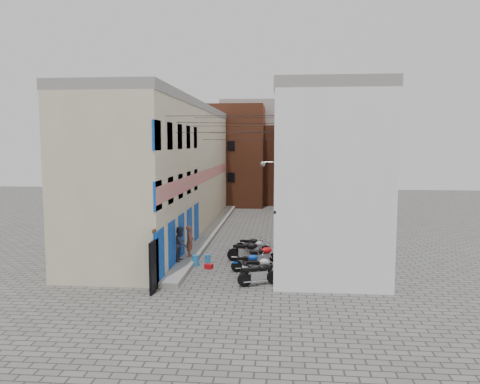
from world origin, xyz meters
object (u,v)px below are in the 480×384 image
(person_b, at_px, (181,244))
(motorcycle_b, at_px, (260,266))
(motorcycle_g, at_px, (250,244))
(motorcycle_c, at_px, (249,261))
(person_a, at_px, (190,241))
(motorcycle_d, at_px, (263,255))
(water_jug_far, at_px, (208,259))
(motorcycle_f, at_px, (257,247))
(motorcycle_a, at_px, (259,273))
(water_jug_near, at_px, (195,260))
(red_crate, at_px, (209,266))
(motorcycle_e, at_px, (247,250))

(person_b, bearing_deg, motorcycle_b, -108.06)
(motorcycle_g, relative_size, person_b, 0.99)
(motorcycle_c, distance_m, person_a, 3.83)
(motorcycle_g, height_order, person_b, person_b)
(motorcycle_d, bearing_deg, motorcycle_g, 160.71)
(person_b, height_order, water_jug_far, person_b)
(motorcycle_d, distance_m, motorcycle_f, 2.16)
(motorcycle_c, height_order, motorcycle_f, motorcycle_f)
(motorcycle_a, xyz_separation_m, motorcycle_g, (-0.81, 6.19, -0.07))
(person_a, distance_m, water_jug_near, 1.38)
(motorcycle_f, bearing_deg, motorcycle_a, -34.12)
(water_jug_far, xyz_separation_m, red_crate, (0.23, -1.03, -0.11))
(person_b, distance_m, red_crate, 1.89)
(water_jug_far, bearing_deg, motorcycle_b, -39.25)
(motorcycle_c, bearing_deg, motorcycle_a, 5.74)
(motorcycle_a, xyz_separation_m, water_jug_far, (-2.88, 3.57, -0.35))
(person_a, distance_m, water_jug_far, 1.40)
(motorcycle_e, distance_m, person_b, 3.55)
(person_a, height_order, person_b, person_b)
(water_jug_near, bearing_deg, motorcycle_a, -41.34)
(person_b, bearing_deg, motorcycle_e, -66.58)
(motorcycle_c, bearing_deg, motorcycle_g, 172.93)
(motorcycle_g, height_order, water_jug_far, motorcycle_g)
(motorcycle_g, bearing_deg, person_a, -49.01)
(motorcycle_a, relative_size, motorcycle_e, 0.93)
(red_crate, bearing_deg, motorcycle_d, 12.50)
(water_jug_near, distance_m, water_jug_far, 0.78)
(motorcycle_b, relative_size, person_b, 1.08)
(red_crate, bearing_deg, person_b, 162.91)
(motorcycle_e, relative_size, water_jug_near, 3.84)
(motorcycle_e, height_order, person_a, person_a)
(motorcycle_b, bearing_deg, water_jug_far, -138.49)
(motorcycle_b, bearing_deg, water_jug_near, -126.89)
(motorcycle_c, bearing_deg, person_b, -113.32)
(motorcycle_g, relative_size, water_jug_near, 3.10)
(red_crate, bearing_deg, motorcycle_b, -26.46)
(motorcycle_g, xyz_separation_m, water_jug_far, (-2.07, -2.63, -0.28))
(water_jug_near, bearing_deg, motorcycle_f, 36.56)
(motorcycle_a, distance_m, motorcycle_e, 4.19)
(motorcycle_c, distance_m, red_crate, 2.12)
(motorcycle_c, distance_m, motorcycle_f, 3.09)
(motorcycle_a, relative_size, motorcycle_f, 1.12)
(motorcycle_a, relative_size, motorcycle_c, 1.12)
(motorcycle_d, height_order, motorcycle_f, motorcycle_d)
(motorcycle_e, relative_size, person_a, 1.31)
(person_a, xyz_separation_m, person_b, (-0.28, -1.02, 0.06))
(motorcycle_d, height_order, motorcycle_e, motorcycle_e)
(motorcycle_b, bearing_deg, motorcycle_d, 169.65)
(motorcycle_b, distance_m, person_b, 4.58)
(motorcycle_a, height_order, motorcycle_b, motorcycle_a)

